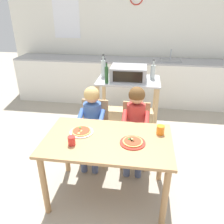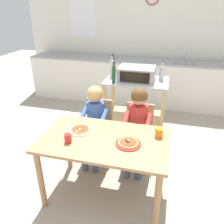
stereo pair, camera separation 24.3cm
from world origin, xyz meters
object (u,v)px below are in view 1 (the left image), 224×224
(dining_chair_right, at_px, (135,130))
(dining_table, at_px, (108,148))
(kitchen_island_cart, at_px, (128,98))
(toaster_oven, at_px, (129,73))
(bottle_slim_sauce, at_px, (104,67))
(pizza_plate_red_rimmed, at_px, (133,142))
(bottle_clear_vinegar, at_px, (107,75))
(child_in_red_shirt, at_px, (135,120))
(drinking_cup_red, at_px, (72,141))
(pizza_plate_white, at_px, (81,132))
(bottle_squat_spirits, at_px, (103,68))
(dining_chair_left, at_px, (94,127))
(bottle_brown_beer, at_px, (153,72))
(child_in_blue_striped_shirt, at_px, (92,118))
(drinking_cup_orange, at_px, (160,130))

(dining_chair_right, bearing_deg, dining_table, -111.05)
(kitchen_island_cart, bearing_deg, toaster_oven, -94.92)
(bottle_slim_sauce, relative_size, pizza_plate_red_rimmed, 1.34)
(bottle_clear_vinegar, xyz_separation_m, child_in_red_shirt, (0.45, -0.64, -0.34))
(pizza_plate_red_rimmed, bearing_deg, dining_table, 170.22)
(bottle_slim_sauce, relative_size, drinking_cup_red, 3.69)
(child_in_red_shirt, distance_m, pizza_plate_white, 0.70)
(bottle_squat_spirits, height_order, dining_chair_left, bottle_squat_spirits)
(toaster_oven, relative_size, bottle_slim_sauce, 1.58)
(drinking_cup_red, bearing_deg, bottle_slim_sauce, 89.92)
(bottle_slim_sauce, height_order, bottle_clear_vinegar, bottle_slim_sauce)
(bottle_brown_beer, xyz_separation_m, child_in_blue_striped_shirt, (-0.73, -0.94, -0.35))
(dining_chair_left, distance_m, pizza_plate_white, 0.63)
(bottle_squat_spirits, height_order, bottle_clear_vinegar, bottle_squat_spirits)
(kitchen_island_cart, relative_size, drinking_cup_red, 10.42)
(bottle_slim_sauce, xyz_separation_m, drinking_cup_red, (-0.00, -1.71, -0.27))
(bottle_brown_beer, distance_m, pizza_plate_white, 1.59)
(drinking_cup_orange, bearing_deg, pizza_plate_red_rimmed, -141.82)
(toaster_oven, distance_m, bottle_slim_sauce, 0.44)
(kitchen_island_cart, relative_size, toaster_oven, 1.79)
(bottle_brown_beer, relative_size, child_in_blue_striped_shirt, 0.28)
(bottle_squat_spirits, xyz_separation_m, drinking_cup_orange, (0.82, -1.29, -0.26))
(toaster_oven, relative_size, dining_table, 0.41)
(bottle_slim_sauce, relative_size, bottle_brown_beer, 1.13)
(kitchen_island_cart, distance_m, pizza_plate_white, 1.37)
(dining_chair_left, distance_m, child_in_blue_striped_shirt, 0.22)
(kitchen_island_cart, bearing_deg, bottle_slim_sauce, 157.81)
(toaster_oven, height_order, pizza_plate_red_rimmed, toaster_oven)
(child_in_blue_striped_shirt, relative_size, pizza_plate_white, 4.27)
(pizza_plate_red_rimmed, bearing_deg, bottle_slim_sauce, 109.39)
(pizza_plate_white, bearing_deg, dining_table, -15.20)
(dining_chair_right, relative_size, drinking_cup_red, 9.09)
(kitchen_island_cart, height_order, child_in_red_shirt, child_in_red_shirt)
(bottle_slim_sauce, xyz_separation_m, child_in_red_shirt, (0.56, -1.03, -0.36))
(bottle_clear_vinegar, xyz_separation_m, pizza_plate_white, (-0.08, -1.09, -0.29))
(child_in_red_shirt, height_order, pizza_plate_red_rimmed, child_in_red_shirt)
(drinking_cup_orange, bearing_deg, bottle_clear_vinegar, 125.60)
(dining_chair_right, xyz_separation_m, pizza_plate_white, (-0.53, -0.57, 0.26))
(toaster_oven, distance_m, pizza_plate_white, 1.38)
(bottle_brown_beer, relative_size, dining_chair_left, 0.36)
(bottle_squat_spirits, height_order, pizza_plate_white, bottle_squat_spirits)
(child_in_red_shirt, bearing_deg, drinking_cup_orange, -53.37)
(drinking_cup_orange, bearing_deg, dining_chair_right, 119.25)
(dining_table, bearing_deg, child_in_blue_striped_shirt, 118.54)
(child_in_blue_striped_shirt, bearing_deg, pizza_plate_red_rimmed, -46.79)
(kitchen_island_cart, distance_m, child_in_blue_striped_shirt, 0.95)
(child_in_blue_striped_shirt, distance_m, child_in_red_shirt, 0.53)
(pizza_plate_red_rimmed, bearing_deg, bottle_brown_beer, 82.64)
(dining_chair_right, xyz_separation_m, drinking_cup_orange, (0.27, -0.48, 0.29))
(dining_chair_right, bearing_deg, bottle_squat_spirits, 124.05)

